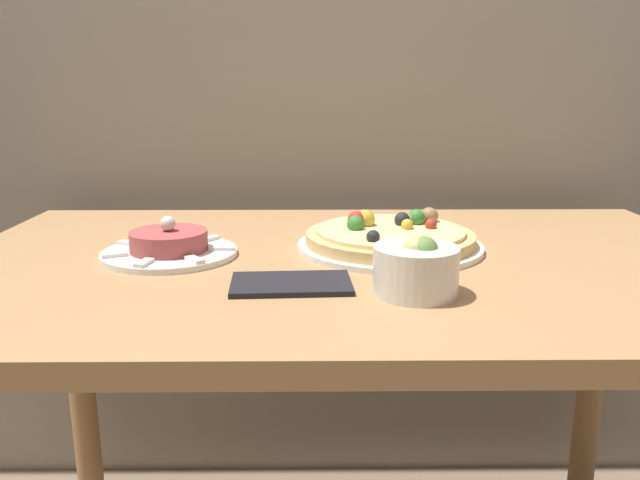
{
  "coord_description": "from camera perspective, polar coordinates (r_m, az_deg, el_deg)",
  "views": [
    {
      "loc": [
        -0.06,
        -0.6,
        1.02
      ],
      "look_at": [
        -0.05,
        0.36,
        0.78
      ],
      "focal_mm": 35.0,
      "sensor_mm": 36.0,
      "label": 1
    }
  ],
  "objects": [
    {
      "name": "small_bowl",
      "position": [
        0.86,
        8.78,
        -2.48
      ],
      "size": [
        0.12,
        0.12,
        0.08
      ],
      "color": "silver",
      "rests_on": "dining_table"
    },
    {
      "name": "tartare_plate",
      "position": [
        1.07,
        -13.62,
        -0.57
      ],
      "size": [
        0.23,
        0.23,
        0.07
      ],
      "color": "white",
      "rests_on": "dining_table"
    },
    {
      "name": "dining_table",
      "position": [
        1.07,
        2.41,
        -6.49
      ],
      "size": [
        1.33,
        0.81,
        0.74
      ],
      "color": "#AD7F51",
      "rests_on": "ground_plane"
    },
    {
      "name": "pizza_plate",
      "position": [
        1.1,
        6.41,
        0.16
      ],
      "size": [
        0.32,
        0.32,
        0.06
      ],
      "color": "white",
      "rests_on": "dining_table"
    },
    {
      "name": "napkin",
      "position": [
        0.89,
        -2.65,
        -4.02
      ],
      "size": [
        0.18,
        0.11,
        0.01
      ],
      "color": "black",
      "rests_on": "dining_table"
    }
  ]
}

